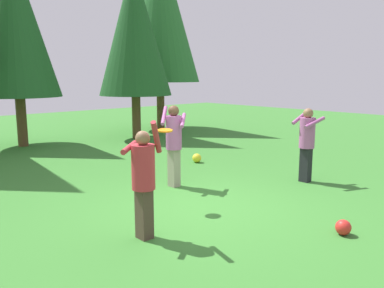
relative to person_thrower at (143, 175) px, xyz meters
The scene contains 10 objects.
ground_plane 1.86m from the person_thrower, 16.72° to the left, with size 40.00×40.00×0.00m, color #387A2D.
person_thrower is the anchor object (origin of this frame).
person_catcher 2.80m from the person_thrower, 40.92° to the left, with size 0.75×0.75×1.76m.
person_bystander 4.55m from the person_thrower, ahead, with size 0.65×0.59×1.67m.
frisbee 1.49m from the person_thrower, 38.26° to the left, with size 0.37×0.37×0.05m.
ball_red 3.10m from the person_thrower, 40.47° to the right, with size 0.24×0.24×0.24m, color red.
ball_yellow 5.29m from the person_thrower, 38.16° to the left, with size 0.25×0.25×0.25m, color yellow.
tree_right 10.00m from the person_thrower, 55.87° to the left, with size 2.69×2.69×6.43m.
tree_far_right 12.79m from the person_thrower, 50.65° to the left, with size 3.43×3.43×8.20m.
tree_center 9.78m from the person_thrower, 80.46° to the left, with size 2.74×2.74×6.54m.
Camera 1 is at (-4.77, -5.01, 2.38)m, focal length 37.05 mm.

